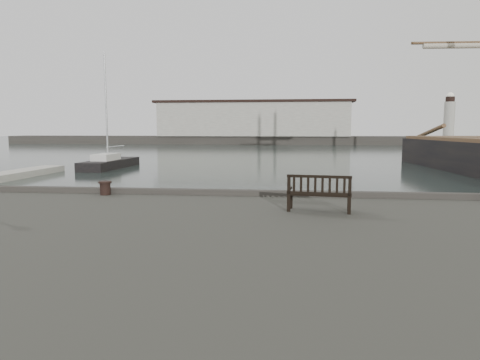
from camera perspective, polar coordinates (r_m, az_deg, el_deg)
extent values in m
plane|color=black|center=(14.13, 3.82, -8.29)|extent=(400.00, 400.00, 0.00)
cube|color=#383530|center=(105.67, 6.08, 5.30)|extent=(140.00, 8.00, 2.00)
cube|color=#B8B6AB|center=(106.01, 1.75, 8.04)|extent=(46.00, 9.00, 8.00)
cube|color=black|center=(106.19, 1.76, 10.36)|extent=(48.00, 9.50, 0.60)
cylinder|color=#B8B6AB|center=(112.09, 26.10, 7.29)|extent=(2.40, 2.40, 8.00)
sphere|color=silver|center=(112.33, 26.25, 10.04)|extent=(1.61, 1.61, 1.61)
cube|color=black|center=(11.22, 10.51, -1.88)|extent=(1.67, 0.76, 0.04)
cube|color=black|center=(10.95, 10.47, -0.81)|extent=(1.61, 0.27, 0.48)
cube|color=black|center=(11.25, 10.49, -3.00)|extent=(1.56, 0.66, 0.44)
cylinder|color=black|center=(14.51, -17.54, -1.03)|extent=(0.54, 0.54, 0.44)
cube|color=black|center=(42.58, -16.89, 1.68)|extent=(2.61, 8.95, 1.40)
cube|color=beige|center=(42.51, -16.94, 3.02)|extent=(1.65, 3.15, 0.60)
cylinder|color=#B2B5B7|center=(42.48, -17.16, 9.27)|extent=(0.16, 0.16, 9.87)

